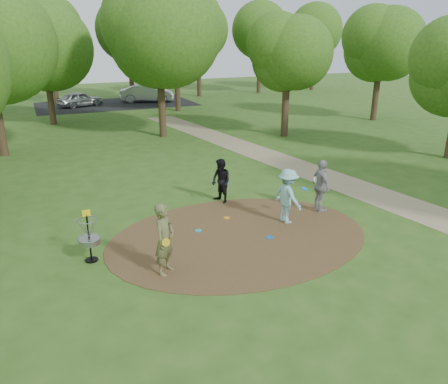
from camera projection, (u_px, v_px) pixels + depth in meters
name	position (u px, v px, depth m)	size (l,w,h in m)	color
ground	(240.00, 236.00, 13.78)	(100.00, 100.00, 0.00)	#2D5119
dirt_clearing	(240.00, 236.00, 13.78)	(8.40, 8.40, 0.02)	#47301C
footpath	(360.00, 189.00, 18.00)	(2.00, 40.00, 0.01)	#8C7A5B
parking_lot	(116.00, 104.00, 40.31)	(14.00, 8.00, 0.01)	black
player_observer_with_disc	(165.00, 239.00, 11.36)	(0.84, 0.84, 1.97)	brown
player_throwing_with_disc	(288.00, 196.00, 14.54)	(1.27, 1.30, 1.87)	#84BFC5
player_walking_with_disc	(221.00, 181.00, 16.34)	(0.83, 0.95, 1.68)	black
player_waiting_with_disc	(321.00, 186.00, 15.44)	(0.63, 1.17, 1.91)	#949597
disc_ground_cyan	(198.00, 231.00, 14.13)	(0.22, 0.22, 0.02)	#179DBA
disc_ground_blue	(270.00, 237.00, 13.65)	(0.22, 0.22, 0.02)	blue
disc_ground_red	(160.00, 221.00, 14.88)	(0.22, 0.22, 0.02)	red
car_left	(80.00, 99.00, 38.58)	(1.57, 3.89, 1.33)	#95999C
car_right	(147.00, 93.00, 41.26)	(1.73, 4.96, 1.64)	#9D9EA4
disc_ground_orange	(227.00, 218.00, 15.11)	(0.22, 0.22, 0.02)	orange
disc_golf_basket	(88.00, 232.00, 12.01)	(0.63, 0.63, 1.54)	black
tree_ring	(182.00, 49.00, 21.26)	(36.70, 45.73, 9.75)	#332316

